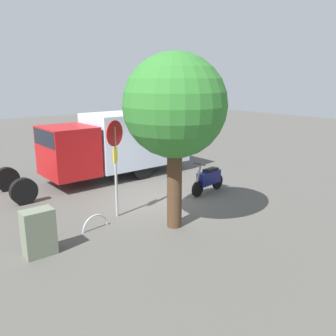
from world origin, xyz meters
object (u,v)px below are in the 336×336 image
(utility_cabinet, at_px, (39,233))
(motorcycle, at_px, (209,179))
(stop_sign, at_px, (115,154))
(bike_rack_hoop, at_px, (96,229))
(street_tree, at_px, (175,107))
(box_truck_near, at_px, (117,141))

(utility_cabinet, bearing_deg, motorcycle, -172.36)
(stop_sign, bearing_deg, bike_rack_hoop, 23.54)
(stop_sign, height_order, bike_rack_hoop, stop_sign)
(motorcycle, height_order, utility_cabinet, motorcycle)
(stop_sign, distance_m, street_tree, 2.36)
(box_truck_near, bearing_deg, utility_cabinet, 43.08)
(box_truck_near, xyz_separation_m, bike_rack_hoop, (3.34, 4.33, -1.54))
(motorcycle, bearing_deg, box_truck_near, -78.39)
(box_truck_near, relative_size, street_tree, 1.64)
(street_tree, bearing_deg, bike_rack_hoop, -33.93)
(motorcycle, xyz_separation_m, utility_cabinet, (6.59, 0.88, 0.05))
(utility_cabinet, height_order, bike_rack_hoop, utility_cabinet)
(bike_rack_hoop, bearing_deg, box_truck_near, -127.64)
(motorcycle, relative_size, stop_sign, 0.61)
(motorcycle, relative_size, utility_cabinet, 1.59)
(box_truck_near, bearing_deg, stop_sign, 58.16)
(stop_sign, bearing_deg, motorcycle, 178.92)
(stop_sign, bearing_deg, box_truck_near, -121.21)
(bike_rack_hoop, bearing_deg, street_tree, 146.07)
(box_truck_near, relative_size, bike_rack_hoop, 9.29)
(stop_sign, bearing_deg, street_tree, 117.81)
(motorcycle, xyz_separation_m, stop_sign, (3.86, -0.07, 1.44))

